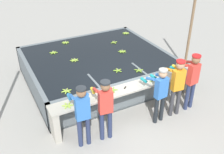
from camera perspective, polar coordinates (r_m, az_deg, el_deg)
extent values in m
plane|color=#A3A099|center=(7.26, 4.82, -8.80)|extent=(80.00, 80.00, 0.00)
cube|color=slate|center=(8.94, -3.16, -0.19)|extent=(4.42, 3.80, 0.06)
cube|color=slate|center=(7.34, 2.86, -3.93)|extent=(4.42, 0.12, 0.88)
cube|color=slate|center=(10.28, -7.60, 6.42)|extent=(4.42, 0.12, 0.88)
cube|color=slate|center=(8.22, -16.96, -1.29)|extent=(0.12, 3.80, 0.88)
cube|color=slate|center=(9.72, 8.37, 4.91)|extent=(0.12, 3.80, 0.88)
cube|color=black|center=(8.73, -3.24, 2.28)|extent=(4.18, 3.56, 0.81)
cube|color=slate|center=(7.40, -3.89, -3.65)|extent=(0.06, 0.80, 0.88)
cube|color=slate|center=(8.00, 5.76, -0.88)|extent=(0.06, 0.80, 0.88)
cube|color=#B7B2A3|center=(6.91, 4.14, -2.27)|extent=(4.42, 0.45, 0.05)
cube|color=#B7B2A3|center=(6.51, -12.34, -10.18)|extent=(0.16, 0.41, 0.83)
cube|color=#B7B2A3|center=(8.30, 16.55, -1.06)|extent=(0.16, 0.41, 0.83)
cylinder|color=navy|center=(6.24, -7.00, -11.96)|extent=(0.11, 0.11, 0.79)
cylinder|color=navy|center=(6.28, -5.22, -11.52)|extent=(0.11, 0.11, 0.79)
cube|color=blue|center=(5.83, -6.47, -6.79)|extent=(0.33, 0.20, 0.56)
sphere|color=#896042|center=(5.58, -6.71, -3.36)|extent=(0.22, 0.22, 0.22)
cylinder|color=#282D33|center=(5.53, -6.77, -2.52)|extent=(0.23, 0.23, 0.04)
cylinder|color=blue|center=(5.88, -8.79, -4.23)|extent=(0.11, 0.32, 0.18)
cylinder|color=teal|center=(6.17, -9.27, -4.26)|extent=(0.10, 0.21, 0.08)
cylinder|color=blue|center=(5.94, -5.81, -3.58)|extent=(0.11, 0.32, 0.18)
cylinder|color=teal|center=(6.23, -6.43, -3.64)|extent=(0.10, 0.21, 0.08)
cylinder|color=navy|center=(6.36, -2.20, -10.63)|extent=(0.11, 0.11, 0.80)
cylinder|color=navy|center=(6.41, -0.47, -10.25)|extent=(0.11, 0.11, 0.80)
cube|color=#DB3D33|center=(5.96, -1.41, -5.44)|extent=(0.34, 0.22, 0.57)
sphere|color=#896042|center=(5.72, -1.46, -2.00)|extent=(0.22, 0.22, 0.22)
cylinder|color=#282D33|center=(5.67, -1.47, -1.16)|extent=(0.23, 0.23, 0.04)
cylinder|color=#DB3D33|center=(6.01, -3.62, -2.86)|extent=(0.13, 0.32, 0.18)
cylinder|color=gold|center=(6.30, -4.20, -2.93)|extent=(0.11, 0.21, 0.08)
cylinder|color=#DB3D33|center=(6.08, -0.72, -2.32)|extent=(0.13, 0.32, 0.18)
cylinder|color=gold|center=(6.37, -1.43, -2.42)|extent=(0.11, 0.21, 0.08)
cylinder|color=#1E2328|center=(6.95, 9.57, -7.18)|extent=(0.11, 0.11, 0.77)
cylinder|color=#1E2328|center=(7.06, 10.80, -6.62)|extent=(0.11, 0.11, 0.77)
cube|color=blue|center=(6.63, 10.71, -2.35)|extent=(0.33, 0.20, 0.55)
sphere|color=tan|center=(6.42, 11.05, 0.73)|extent=(0.21, 0.21, 0.21)
cylinder|color=#9E9E99|center=(6.37, 11.13, 1.47)|extent=(0.22, 0.22, 0.04)
cylinder|color=blue|center=(6.59, 8.38, -0.39)|extent=(0.11, 0.31, 0.18)
cylinder|color=teal|center=(6.83, 6.94, -0.68)|extent=(0.10, 0.21, 0.08)
cylinder|color=blue|center=(6.78, 10.45, 0.36)|extent=(0.11, 0.31, 0.18)
cylinder|color=teal|center=(7.02, 8.97, 0.06)|extent=(0.10, 0.21, 0.08)
cylinder|color=#38383D|center=(7.26, 12.87, -5.51)|extent=(0.11, 0.11, 0.82)
cylinder|color=#38383D|center=(7.36, 14.17, -5.14)|extent=(0.11, 0.11, 0.82)
cube|color=orange|center=(6.93, 14.21, -0.61)|extent=(0.34, 0.20, 0.58)
sphere|color=tan|center=(6.73, 14.67, 2.53)|extent=(0.22, 0.22, 0.22)
cylinder|color=red|center=(6.68, 14.78, 3.30)|extent=(0.23, 0.23, 0.04)
cylinder|color=orange|center=(6.92, 12.18, 1.57)|extent=(0.11, 0.32, 0.18)
cylinder|color=teal|center=(7.18, 10.98, 1.32)|extent=(0.10, 0.21, 0.08)
cylinder|color=orange|center=(7.09, 14.35, 2.02)|extent=(0.11, 0.32, 0.18)
cylinder|color=teal|center=(7.35, 13.10, 1.76)|extent=(0.10, 0.21, 0.08)
cylinder|color=navy|center=(7.59, 16.01, -4.21)|extent=(0.11, 0.11, 0.82)
cylinder|color=navy|center=(7.73, 16.99, -3.70)|extent=(0.11, 0.11, 0.82)
cube|color=#DB3D33|center=(7.30, 17.30, 0.62)|extent=(0.34, 0.21, 0.58)
sphere|color=#896042|center=(7.10, 17.83, 3.65)|extent=(0.22, 0.22, 0.22)
cylinder|color=red|center=(7.06, 17.96, 4.39)|extent=(0.23, 0.23, 0.04)
cylinder|color=#DB3D33|center=(7.22, 15.24, 2.50)|extent=(0.12, 0.32, 0.18)
cylinder|color=gold|center=(7.44, 13.65, 2.14)|extent=(0.11, 0.21, 0.08)
cylinder|color=#DB3D33|center=(7.45, 16.88, 3.14)|extent=(0.12, 0.32, 0.18)
cylinder|color=gold|center=(7.66, 15.29, 2.77)|extent=(0.11, 0.21, 0.08)
ellipsoid|color=#93BC3D|center=(9.64, -10.34, 7.46)|extent=(0.11, 0.17, 0.04)
ellipsoid|color=#93BC3D|center=(9.60, -10.43, 7.35)|extent=(0.17, 0.07, 0.04)
ellipsoid|color=#93BC3D|center=(9.56, -10.27, 7.27)|extent=(0.15, 0.14, 0.04)
ellipsoid|color=#93BC3D|center=(9.55, -9.99, 7.28)|extent=(0.04, 0.17, 0.04)
ellipsoid|color=#93BC3D|center=(9.58, -9.79, 7.38)|extent=(0.16, 0.13, 0.04)
ellipsoid|color=#93BC3D|center=(9.63, -9.83, 7.48)|extent=(0.17, 0.08, 0.04)
ellipsoid|color=#93BC3D|center=(9.65, -10.07, 7.52)|extent=(0.10, 0.17, 0.04)
cylinder|color=tan|center=(9.59, -10.12, 7.59)|extent=(0.03, 0.03, 0.04)
ellipsoid|color=#9EC642|center=(10.29, 3.11, 9.41)|extent=(0.07, 0.17, 0.04)
ellipsoid|color=#9EC642|center=(10.32, 3.31, 9.47)|extent=(0.13, 0.16, 0.04)
ellipsoid|color=#9EC642|center=(10.36, 3.29, 9.57)|extent=(0.17, 0.04, 0.04)
ellipsoid|color=#9EC642|center=(10.39, 3.06, 9.62)|extent=(0.13, 0.16, 0.04)
ellipsoid|color=#9EC642|center=(10.37, 2.81, 9.60)|extent=(0.07, 0.17, 0.04)
ellipsoid|color=#9EC642|center=(10.33, 2.71, 9.52)|extent=(0.17, 0.11, 0.04)
ellipsoid|color=#9EC642|center=(10.29, 2.85, 9.43)|extent=(0.17, 0.11, 0.04)
cylinder|color=tan|center=(10.32, 3.03, 9.70)|extent=(0.03, 0.03, 0.04)
ellipsoid|color=#8CB738|center=(8.94, -12.38, 5.34)|extent=(0.16, 0.12, 0.04)
ellipsoid|color=#8CB738|center=(8.95, -12.73, 5.33)|extent=(0.05, 0.17, 0.04)
ellipsoid|color=#8CB738|center=(8.91, -12.95, 5.20)|extent=(0.17, 0.11, 0.04)
ellipsoid|color=#8CB738|center=(8.86, -12.83, 5.07)|extent=(0.16, 0.12, 0.04)
ellipsoid|color=#8CB738|center=(8.85, -12.48, 5.08)|extent=(0.05, 0.17, 0.04)
ellipsoid|color=#8CB738|center=(8.89, -12.26, 5.22)|extent=(0.17, 0.11, 0.04)
cylinder|color=tan|center=(8.88, -12.63, 5.42)|extent=(0.03, 0.03, 0.04)
ellipsoid|color=#7FAD33|center=(7.70, 5.82, 1.65)|extent=(0.12, 0.17, 0.04)
ellipsoid|color=#7FAD33|center=(7.66, 5.45, 1.52)|extent=(0.14, 0.15, 0.04)
ellipsoid|color=#7FAD33|center=(7.61, 5.62, 1.30)|extent=(0.17, 0.10, 0.04)
ellipsoid|color=#7FAD33|center=(7.61, 6.11, 1.29)|extent=(0.05, 0.17, 0.04)
ellipsoid|color=#7FAD33|center=(7.67, 6.23, 1.51)|extent=(0.17, 0.07, 0.04)
cylinder|color=tan|center=(7.63, 5.86, 1.69)|extent=(0.03, 0.03, 0.04)
ellipsoid|color=#9EC642|center=(6.77, -10.34, -3.11)|extent=(0.17, 0.04, 0.04)
ellipsoid|color=#9EC642|center=(6.74, -10.00, -3.26)|extent=(0.12, 0.16, 0.04)
ellipsoid|color=#9EC642|center=(6.75, -9.56, -3.16)|extent=(0.11, 0.17, 0.04)
ellipsoid|color=#9EC642|center=(6.79, -9.46, -2.90)|extent=(0.17, 0.04, 0.04)
ellipsoid|color=#9EC642|center=(6.83, -9.79, -2.75)|extent=(0.12, 0.16, 0.04)
ellipsoid|color=#9EC642|center=(6.82, -10.23, -2.86)|extent=(0.11, 0.17, 0.04)
cylinder|color=tan|center=(6.76, -9.92, -2.76)|extent=(0.03, 0.03, 0.04)
ellipsoid|color=#9EC642|center=(8.25, -7.85, 3.61)|extent=(0.15, 0.14, 0.04)
ellipsoid|color=#9EC642|center=(8.30, -7.87, 3.76)|extent=(0.17, 0.06, 0.04)
ellipsoid|color=#9EC642|center=(8.32, -8.15, 3.83)|extent=(0.12, 0.17, 0.04)
ellipsoid|color=#9EC642|center=(8.31, -8.46, 3.76)|extent=(0.10, 0.17, 0.04)
ellipsoid|color=#9EC642|center=(8.27, -8.58, 3.62)|extent=(0.17, 0.08, 0.04)
ellipsoid|color=#9EC642|center=(8.23, -8.42, 3.50)|extent=(0.16, 0.13, 0.04)
ellipsoid|color=#9EC642|center=(8.23, -8.09, 3.50)|extent=(0.05, 0.17, 0.04)
cylinder|color=tan|center=(8.26, -8.22, 3.87)|extent=(0.03, 0.03, 0.04)
ellipsoid|color=#93BC3D|center=(9.44, 0.16, 7.48)|extent=(0.17, 0.04, 0.04)
ellipsoid|color=#93BC3D|center=(9.43, 0.62, 7.43)|extent=(0.04, 0.17, 0.04)
ellipsoid|color=#93BC3D|center=(9.50, 0.74, 7.61)|extent=(0.17, 0.04, 0.04)
ellipsoid|color=#93BC3D|center=(9.51, 0.28, 7.65)|extent=(0.04, 0.17, 0.04)
cylinder|color=tan|center=(9.46, 0.45, 7.74)|extent=(0.03, 0.03, 0.04)
ellipsoid|color=#8CB738|center=(8.73, 2.04, 5.47)|extent=(0.17, 0.11, 0.04)
ellipsoid|color=#8CB738|center=(8.73, 2.35, 5.44)|extent=(0.07, 0.17, 0.04)
ellipsoid|color=#8CB738|center=(8.76, 2.57, 5.53)|extent=(0.14, 0.15, 0.04)
ellipsoid|color=#8CB738|center=(8.80, 2.54, 5.66)|extent=(0.17, 0.04, 0.04)
ellipsoid|color=#8CB738|center=(8.83, 2.28, 5.74)|extent=(0.13, 0.16, 0.04)
ellipsoid|color=#8CB738|center=(8.81, 1.98, 5.70)|extent=(0.08, 0.17, 0.04)
ellipsoid|color=#8CB738|center=(8.77, 1.87, 5.58)|extent=(0.17, 0.10, 0.04)
cylinder|color=tan|center=(8.76, 2.24, 5.80)|extent=(0.03, 0.03, 0.04)
ellipsoid|color=#7FAD33|center=(7.58, 1.59, 1.33)|extent=(0.11, 0.17, 0.04)
ellipsoid|color=#7FAD33|center=(7.64, 1.56, 1.56)|extent=(0.17, 0.07, 0.04)
ellipsoid|color=#7FAD33|center=(7.65, 1.09, 1.63)|extent=(0.06, 0.17, 0.04)
ellipsoid|color=#7FAD33|center=(7.60, 0.83, 1.43)|extent=(0.17, 0.11, 0.04)
ellipsoid|color=#7FAD33|center=(7.56, 1.14, 1.25)|extent=(0.14, 0.15, 0.04)
cylinder|color=tan|center=(7.59, 1.25, 1.67)|extent=(0.03, 0.03, 0.04)
ellipsoid|color=#9EC642|center=(6.22, -9.39, -6.36)|extent=(0.07, 0.17, 0.04)
ellipsoid|color=#9EC642|center=(6.26, -9.14, -6.08)|extent=(0.17, 0.09, 0.04)
ellipsoid|color=#9EC642|center=(6.30, -9.39, -5.84)|extent=(0.15, 0.14, 0.04)
ellipsoid|color=#9EC642|center=(6.30, -9.89, -5.88)|extent=(0.07, 0.17, 0.04)
ellipsoid|color=#9EC642|center=(6.26, -10.15, -6.15)|extent=(0.17, 0.09, 0.04)
ellipsoid|color=#9EC642|center=(6.22, -9.90, -6.39)|extent=(0.15, 0.14, 0.04)
cylinder|color=tan|center=(6.24, -9.67, -5.86)|extent=(0.03, 0.03, 0.04)
ellipsoid|color=#75A333|center=(6.72, 0.59, -2.80)|extent=(0.17, 0.10, 0.04)
ellipsoid|color=#75A333|center=(6.76, 0.24, -2.57)|extent=(0.14, 0.15, 0.04)
ellipsoid|color=#75A333|center=(6.74, -0.27, -2.68)|extent=(0.12, 0.17, 0.04)
ellipsoid|color=#75A333|center=(6.69, -0.24, -2.98)|extent=(0.17, 0.07, 0.04)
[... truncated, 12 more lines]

